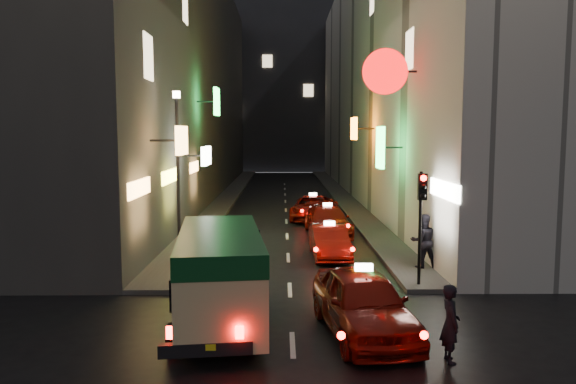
{
  "coord_description": "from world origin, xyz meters",
  "views": [
    {
      "loc": [
        -0.24,
        -8.35,
        4.81
      ],
      "look_at": [
        -0.01,
        13.0,
        2.56
      ],
      "focal_mm": 35.0,
      "sensor_mm": 36.0,
      "label": 1
    }
  ],
  "objects_px": {
    "taxi_near": "(363,298)",
    "lamp_post": "(178,162)",
    "traffic_light": "(422,203)",
    "pedestrian_crossing": "(451,318)",
    "minibus": "(220,267)"
  },
  "relations": [
    {
      "from": "taxi_near",
      "to": "lamp_post",
      "type": "relative_size",
      "value": 0.96
    },
    {
      "from": "traffic_light",
      "to": "pedestrian_crossing",
      "type": "bearing_deg",
      "value": -97.33
    },
    {
      "from": "minibus",
      "to": "lamp_post",
      "type": "height_order",
      "value": "lamp_post"
    },
    {
      "from": "lamp_post",
      "to": "taxi_near",
      "type": "bearing_deg",
      "value": -54.71
    },
    {
      "from": "taxi_near",
      "to": "lamp_post",
      "type": "height_order",
      "value": "lamp_post"
    },
    {
      "from": "pedestrian_crossing",
      "to": "lamp_post",
      "type": "distance_m",
      "value": 12.78
    },
    {
      "from": "taxi_near",
      "to": "traffic_light",
      "type": "relative_size",
      "value": 1.7
    },
    {
      "from": "minibus",
      "to": "taxi_near",
      "type": "distance_m",
      "value": 3.58
    },
    {
      "from": "pedestrian_crossing",
      "to": "lamp_post",
      "type": "relative_size",
      "value": 0.3
    },
    {
      "from": "traffic_light",
      "to": "lamp_post",
      "type": "relative_size",
      "value": 0.56
    },
    {
      "from": "pedestrian_crossing",
      "to": "traffic_light",
      "type": "xyz_separation_m",
      "value": [
        0.7,
        5.44,
        1.74
      ]
    },
    {
      "from": "minibus",
      "to": "pedestrian_crossing",
      "type": "bearing_deg",
      "value": -23.78
    },
    {
      "from": "pedestrian_crossing",
      "to": "lamp_post",
      "type": "bearing_deg",
      "value": 35.51
    },
    {
      "from": "minibus",
      "to": "taxi_near",
      "type": "bearing_deg",
      "value": -9.85
    },
    {
      "from": "minibus",
      "to": "taxi_near",
      "type": "height_order",
      "value": "minibus"
    }
  ]
}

